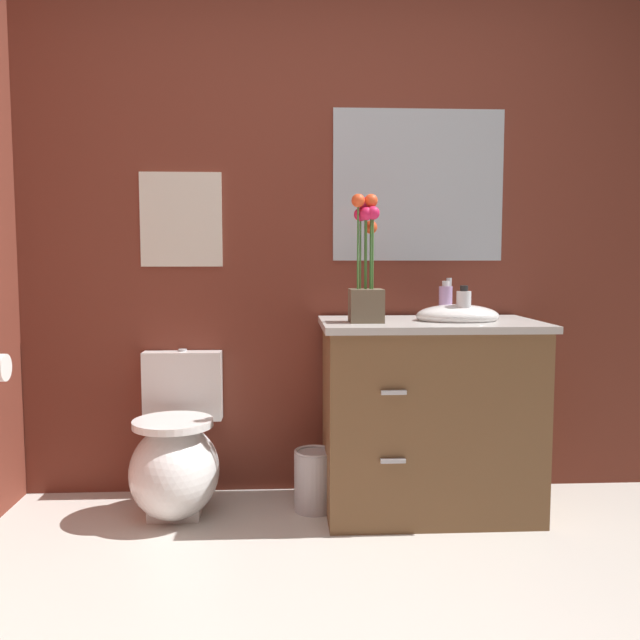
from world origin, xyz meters
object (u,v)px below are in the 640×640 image
(wall_poster, at_px, (181,220))
(wall_mirror, at_px, (418,185))
(flower_vase, at_px, (366,276))
(soap_bottle, at_px, (445,301))
(vanity_cabinet, at_px, (429,414))
(toilet, at_px, (176,458))
(trash_bin, at_px, (315,480))
(lotion_bottle, at_px, (464,305))

(wall_poster, height_order, wall_mirror, wall_mirror)
(flower_vase, xyz_separation_m, wall_poster, (-0.82, 0.35, 0.25))
(soap_bottle, height_order, wall_poster, wall_poster)
(vanity_cabinet, bearing_deg, soap_bottle, 52.02)
(soap_bottle, distance_m, wall_mirror, 0.57)
(toilet, xyz_separation_m, vanity_cabinet, (1.11, -0.03, 0.19))
(trash_bin, relative_size, wall_poster, 0.63)
(soap_bottle, relative_size, trash_bin, 0.62)
(flower_vase, xyz_separation_m, wall_mirror, (0.28, 0.35, 0.41))
(wall_mirror, bearing_deg, toilet, -166.36)
(flower_vase, bearing_deg, trash_bin, 160.82)
(toilet, distance_m, vanity_cabinet, 1.12)
(toilet, relative_size, soap_bottle, 4.12)
(trash_bin, bearing_deg, lotion_bottle, -6.59)
(toilet, distance_m, wall_mirror, 1.66)
(lotion_bottle, bearing_deg, wall_poster, 164.45)
(toilet, relative_size, wall_poster, 1.60)
(soap_bottle, xyz_separation_m, wall_poster, (-1.20, 0.18, 0.37))
(trash_bin, bearing_deg, soap_bottle, 9.10)
(trash_bin, bearing_deg, toilet, 179.71)
(flower_vase, height_order, soap_bottle, flower_vase)
(vanity_cabinet, height_order, trash_bin, vanity_cabinet)
(toilet, relative_size, trash_bin, 2.54)
(lotion_bottle, bearing_deg, flower_vase, -179.78)
(soap_bottle, distance_m, lotion_bottle, 0.17)
(soap_bottle, xyz_separation_m, lotion_bottle, (0.04, -0.17, -0.01))
(toilet, bearing_deg, vanity_cabinet, -1.37)
(toilet, height_order, wall_poster, wall_poster)
(vanity_cabinet, height_order, wall_poster, wall_poster)
(soap_bottle, height_order, lotion_bottle, soap_bottle)
(toilet, distance_m, lotion_bottle, 1.41)
(toilet, bearing_deg, wall_poster, 90.00)
(lotion_bottle, xyz_separation_m, trash_bin, (-0.63, 0.07, -0.77))
(vanity_cabinet, relative_size, trash_bin, 3.76)
(vanity_cabinet, relative_size, wall_poster, 2.37)
(lotion_bottle, height_order, wall_mirror, wall_mirror)
(vanity_cabinet, distance_m, wall_mirror, 1.06)
(vanity_cabinet, xyz_separation_m, lotion_bottle, (0.13, -0.05, 0.48))
(lotion_bottle, xyz_separation_m, wall_poster, (-1.24, 0.34, 0.38))
(vanity_cabinet, bearing_deg, trash_bin, 177.34)
(wall_poster, bearing_deg, lotion_bottle, -15.55)
(toilet, xyz_separation_m, flower_vase, (0.82, -0.08, 0.80))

